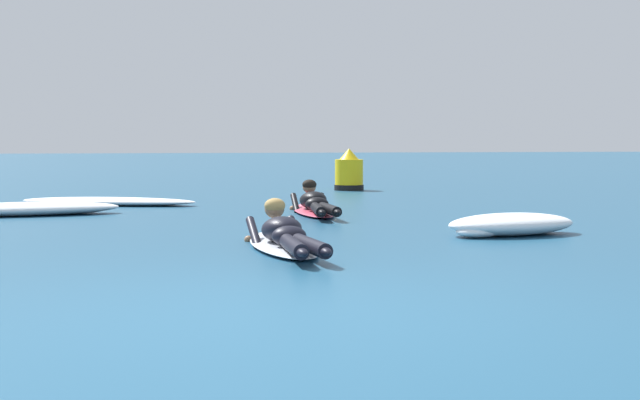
% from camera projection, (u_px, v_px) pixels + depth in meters
% --- Properties ---
extents(ground_plane, '(120.00, 120.00, 0.00)m').
position_uv_depth(ground_plane, '(179.00, 203.00, 15.34)').
color(ground_plane, navy).
extents(surfer_near, '(0.64, 2.52, 0.54)m').
position_uv_depth(surfer_near, '(285.00, 237.00, 8.72)').
color(surfer_near, silver).
rests_on(surfer_near, ground).
extents(surfer_far, '(0.65, 2.69, 0.53)m').
position_uv_depth(surfer_far, '(315.00, 205.00, 12.99)').
color(surfer_far, '#E54C66').
rests_on(surfer_far, ground).
extents(whitewater_front, '(2.69, 1.08, 0.20)m').
position_uv_depth(whitewater_front, '(28.00, 209.00, 12.83)').
color(whitewater_front, white).
rests_on(whitewater_front, ground).
extents(whitewater_mid_right, '(3.12, 1.80, 0.14)m').
position_uv_depth(whitewater_mid_right, '(108.00, 201.00, 14.83)').
color(whitewater_mid_right, white).
rests_on(whitewater_mid_right, ground).
extents(whitewater_back, '(1.70, 1.01, 0.26)m').
position_uv_depth(whitewater_back, '(511.00, 225.00, 10.17)').
color(whitewater_back, white).
rests_on(whitewater_back, ground).
extents(channel_marker_buoy, '(0.65, 0.65, 0.91)m').
position_uv_depth(channel_marker_buoy, '(349.00, 174.00, 19.27)').
color(channel_marker_buoy, yellow).
rests_on(channel_marker_buoy, ground).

